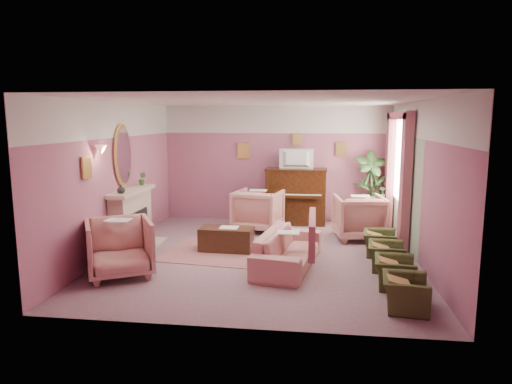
# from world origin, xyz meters

# --- Properties ---
(floor) EXTENTS (5.50, 6.00, 0.01)m
(floor) POSITION_xyz_m (0.00, 0.00, 0.00)
(floor) COLOR gray
(floor) RESTS_ON ground
(ceiling) EXTENTS (5.50, 6.00, 0.01)m
(ceiling) POSITION_xyz_m (0.00, 0.00, 2.80)
(ceiling) COLOR silver
(ceiling) RESTS_ON wall_back
(wall_back) EXTENTS (5.50, 0.02, 2.80)m
(wall_back) POSITION_xyz_m (0.00, 3.00, 1.40)
(wall_back) COLOR #7E4A6A
(wall_back) RESTS_ON floor
(wall_front) EXTENTS (5.50, 0.02, 2.80)m
(wall_front) POSITION_xyz_m (0.00, -3.00, 1.40)
(wall_front) COLOR #7E4A6A
(wall_front) RESTS_ON floor
(wall_left) EXTENTS (0.02, 6.00, 2.80)m
(wall_left) POSITION_xyz_m (-2.75, 0.00, 1.40)
(wall_left) COLOR #7E4A6A
(wall_left) RESTS_ON floor
(wall_right) EXTENTS (0.02, 6.00, 2.80)m
(wall_right) POSITION_xyz_m (2.75, 0.00, 1.40)
(wall_right) COLOR #7E4A6A
(wall_right) RESTS_ON floor
(picture_rail_band) EXTENTS (5.50, 0.01, 0.65)m
(picture_rail_band) POSITION_xyz_m (0.00, 2.99, 2.47)
(picture_rail_band) COLOR silver
(picture_rail_band) RESTS_ON wall_back
(stripe_panel) EXTENTS (0.01, 3.00, 2.15)m
(stripe_panel) POSITION_xyz_m (2.73, 1.30, 1.07)
(stripe_panel) COLOR #95AA8B
(stripe_panel) RESTS_ON wall_right
(fireplace_surround) EXTENTS (0.30, 1.40, 1.10)m
(fireplace_surround) POSITION_xyz_m (-2.59, 0.20, 0.55)
(fireplace_surround) COLOR beige
(fireplace_surround) RESTS_ON floor
(fireplace_inset) EXTENTS (0.18, 0.72, 0.68)m
(fireplace_inset) POSITION_xyz_m (-2.49, 0.20, 0.40)
(fireplace_inset) COLOR black
(fireplace_inset) RESTS_ON floor
(fire_ember) EXTENTS (0.06, 0.54, 0.10)m
(fire_ember) POSITION_xyz_m (-2.45, 0.20, 0.22)
(fire_ember) COLOR orange
(fire_ember) RESTS_ON floor
(mantel_shelf) EXTENTS (0.40, 1.55, 0.07)m
(mantel_shelf) POSITION_xyz_m (-2.56, 0.20, 1.12)
(mantel_shelf) COLOR beige
(mantel_shelf) RESTS_ON fireplace_surround
(hearth) EXTENTS (0.55, 1.50, 0.02)m
(hearth) POSITION_xyz_m (-2.39, 0.20, 0.01)
(hearth) COLOR beige
(hearth) RESTS_ON floor
(mirror_frame) EXTENTS (0.04, 0.72, 1.20)m
(mirror_frame) POSITION_xyz_m (-2.70, 0.20, 1.80)
(mirror_frame) COLOR #E1C45D
(mirror_frame) RESTS_ON wall_left
(mirror_glass) EXTENTS (0.01, 0.60, 1.06)m
(mirror_glass) POSITION_xyz_m (-2.67, 0.20, 1.80)
(mirror_glass) COLOR silver
(mirror_glass) RESTS_ON wall_left
(sconce_shade) EXTENTS (0.20, 0.20, 0.16)m
(sconce_shade) POSITION_xyz_m (-2.62, -0.85, 1.98)
(sconce_shade) COLOR tan
(sconce_shade) RESTS_ON wall_left
(piano) EXTENTS (1.40, 0.60, 1.30)m
(piano) POSITION_xyz_m (0.50, 2.68, 0.65)
(piano) COLOR black
(piano) RESTS_ON floor
(piano_keyshelf) EXTENTS (1.30, 0.12, 0.06)m
(piano_keyshelf) POSITION_xyz_m (0.50, 2.33, 0.72)
(piano_keyshelf) COLOR black
(piano_keyshelf) RESTS_ON piano
(piano_keys) EXTENTS (1.20, 0.08, 0.02)m
(piano_keys) POSITION_xyz_m (0.50, 2.33, 0.76)
(piano_keys) COLOR silver
(piano_keys) RESTS_ON piano
(piano_top) EXTENTS (1.45, 0.65, 0.04)m
(piano_top) POSITION_xyz_m (0.50, 2.68, 1.31)
(piano_top) COLOR black
(piano_top) RESTS_ON piano
(television) EXTENTS (0.80, 0.12, 0.48)m
(television) POSITION_xyz_m (0.50, 2.63, 1.60)
(television) COLOR black
(television) RESTS_ON piano
(print_back_left) EXTENTS (0.30, 0.03, 0.38)m
(print_back_left) POSITION_xyz_m (-0.80, 2.96, 1.72)
(print_back_left) COLOR #E1C45D
(print_back_left) RESTS_ON wall_back
(print_back_right) EXTENTS (0.26, 0.03, 0.34)m
(print_back_right) POSITION_xyz_m (1.55, 2.96, 1.78)
(print_back_right) COLOR #E1C45D
(print_back_right) RESTS_ON wall_back
(print_back_mid) EXTENTS (0.22, 0.03, 0.26)m
(print_back_mid) POSITION_xyz_m (0.50, 2.96, 2.00)
(print_back_mid) COLOR #E1C45D
(print_back_mid) RESTS_ON wall_back
(print_left_wall) EXTENTS (0.03, 0.28, 0.36)m
(print_left_wall) POSITION_xyz_m (-2.71, -1.20, 1.72)
(print_left_wall) COLOR #E1C45D
(print_left_wall) RESTS_ON wall_left
(window_blind) EXTENTS (0.03, 1.40, 1.80)m
(window_blind) POSITION_xyz_m (2.70, 1.55, 1.70)
(window_blind) COLOR beige
(window_blind) RESTS_ON wall_right
(curtain_left) EXTENTS (0.16, 0.34, 2.60)m
(curtain_left) POSITION_xyz_m (2.62, 0.63, 1.30)
(curtain_left) COLOR #9A4D5D
(curtain_left) RESTS_ON floor
(curtain_right) EXTENTS (0.16, 0.34, 2.60)m
(curtain_right) POSITION_xyz_m (2.62, 2.47, 1.30)
(curtain_right) COLOR #9A4D5D
(curtain_right) RESTS_ON floor
(pelmet) EXTENTS (0.16, 2.20, 0.16)m
(pelmet) POSITION_xyz_m (2.62, 1.55, 2.56)
(pelmet) COLOR #9A4D5D
(pelmet) RESTS_ON wall_right
(mantel_plant) EXTENTS (0.16, 0.16, 0.28)m
(mantel_plant) POSITION_xyz_m (-2.55, 0.75, 1.29)
(mantel_plant) COLOR #386830
(mantel_plant) RESTS_ON mantel_shelf
(mantel_vase) EXTENTS (0.16, 0.16, 0.16)m
(mantel_vase) POSITION_xyz_m (-2.55, -0.30, 1.23)
(mantel_vase) COLOR silver
(mantel_vase) RESTS_ON mantel_shelf
(area_rug) EXTENTS (2.69, 2.07, 0.01)m
(area_rug) POSITION_xyz_m (-0.55, 0.11, 0.01)
(area_rug) COLOR #A26262
(area_rug) RESTS_ON floor
(coffee_table) EXTENTS (1.02, 0.54, 0.45)m
(coffee_table) POSITION_xyz_m (-0.71, 0.21, 0.23)
(coffee_table) COLOR #382112
(coffee_table) RESTS_ON floor
(table_paper) EXTENTS (0.35, 0.28, 0.01)m
(table_paper) POSITION_xyz_m (-0.66, 0.21, 0.46)
(table_paper) COLOR silver
(table_paper) RESTS_ON coffee_table
(sofa) EXTENTS (0.69, 2.07, 0.84)m
(sofa) POSITION_xyz_m (0.51, -0.57, 0.42)
(sofa) COLOR tan
(sofa) RESTS_ON floor
(sofa_throw) EXTENTS (0.10, 1.57, 0.57)m
(sofa_throw) POSITION_xyz_m (0.91, -0.57, 0.60)
(sofa_throw) COLOR #9A4D5D
(sofa_throw) RESTS_ON sofa
(floral_armchair_left) EXTENTS (0.98, 0.98, 1.02)m
(floral_armchair_left) POSITION_xyz_m (-0.31, 1.90, 0.51)
(floral_armchair_left) COLOR tan
(floral_armchair_left) RESTS_ON floor
(floral_armchair_right) EXTENTS (0.98, 0.98, 1.02)m
(floral_armchair_right) POSITION_xyz_m (1.88, 1.41, 0.51)
(floral_armchair_right) COLOR tan
(floral_armchair_right) RESTS_ON floor
(floral_armchair_front) EXTENTS (0.98, 0.98, 1.02)m
(floral_armchair_front) POSITION_xyz_m (-2.14, -1.39, 0.51)
(floral_armchair_front) COLOR tan
(floral_armchair_front) RESTS_ON floor
(olive_chair_a) EXTENTS (0.48, 0.68, 0.59)m
(olive_chair_a) POSITION_xyz_m (2.14, -2.15, 0.29)
(olive_chair_a) COLOR #3B431F
(olive_chair_a) RESTS_ON floor
(olive_chair_b) EXTENTS (0.48, 0.68, 0.59)m
(olive_chair_b) POSITION_xyz_m (2.14, -1.33, 0.29)
(olive_chair_b) COLOR #3B431F
(olive_chair_b) RESTS_ON floor
(olive_chair_c) EXTENTS (0.48, 0.68, 0.59)m
(olive_chair_c) POSITION_xyz_m (2.14, -0.51, 0.29)
(olive_chair_c) COLOR #3B431F
(olive_chair_c) RESTS_ON floor
(olive_chair_d) EXTENTS (0.48, 0.68, 0.59)m
(olive_chair_d) POSITION_xyz_m (2.14, 0.31, 0.29)
(olive_chair_d) COLOR #3B431F
(olive_chair_d) RESTS_ON floor
(side_table) EXTENTS (0.52, 0.52, 0.70)m
(side_table) POSITION_xyz_m (2.35, 2.49, 0.35)
(side_table) COLOR white
(side_table) RESTS_ON floor
(side_plant_big) EXTENTS (0.30, 0.30, 0.34)m
(side_plant_big) POSITION_xyz_m (2.35, 2.49, 0.87)
(side_plant_big) COLOR #386830
(side_plant_big) RESTS_ON side_table
(side_plant_small) EXTENTS (0.16, 0.16, 0.28)m
(side_plant_small) POSITION_xyz_m (2.47, 2.39, 0.84)
(side_plant_small) COLOR #386830
(side_plant_small) RESTS_ON side_table
(palm_pot) EXTENTS (0.34, 0.34, 0.34)m
(palm_pot) POSITION_xyz_m (2.23, 2.62, 0.17)
(palm_pot) COLOR brown
(palm_pot) RESTS_ON floor
(palm_plant) EXTENTS (0.76, 0.76, 1.44)m
(palm_plant) POSITION_xyz_m (2.23, 2.62, 1.06)
(palm_plant) COLOR #386830
(palm_plant) RESTS_ON palm_pot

